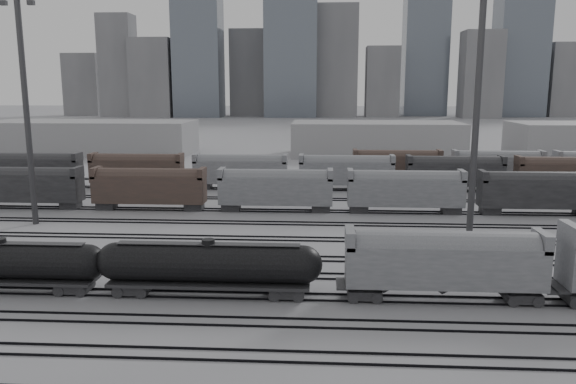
# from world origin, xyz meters

# --- Properties ---
(ground) EXTENTS (900.00, 900.00, 0.00)m
(ground) POSITION_xyz_m (0.00, 0.00, 0.00)
(ground) COLOR #A7A7AC
(ground) RESTS_ON ground
(tracks) EXTENTS (220.00, 71.50, 0.16)m
(tracks) POSITION_xyz_m (0.00, 17.50, 0.08)
(tracks) COLOR black
(tracks) RESTS_ON ground
(tank_car_a) EXTENTS (16.96, 2.83, 4.19)m
(tank_car_a) POSITION_xyz_m (-28.55, 1.00, 2.42)
(tank_car_a) COLOR black
(tank_car_a) RESTS_ON ground
(tank_car_b) EXTENTS (17.83, 2.97, 4.41)m
(tank_car_b) POSITION_xyz_m (-11.73, 1.00, 2.55)
(tank_car_b) COLOR black
(tank_car_b) RESTS_ON ground
(hopper_car_a) EXTENTS (15.09, 3.00, 5.40)m
(hopper_car_a) POSITION_xyz_m (6.46, 1.00, 3.33)
(hopper_car_a) COLOR black
(hopper_car_a) RESTS_ON ground
(light_mast_b) EXTENTS (4.27, 0.68, 26.66)m
(light_mast_b) POSITION_xyz_m (-37.39, 23.19, 14.14)
(light_mast_b) COLOR #3B3B3D
(light_mast_b) RESTS_ON ground
(light_mast_c) EXTENTS (4.14, 0.66, 25.87)m
(light_mast_c) POSITION_xyz_m (12.38, 16.49, 13.72)
(light_mast_c) COLOR #3B3B3D
(light_mast_c) RESTS_ON ground
(bg_string_near) EXTENTS (151.00, 3.00, 5.60)m
(bg_string_near) POSITION_xyz_m (8.00, 32.00, 2.80)
(bg_string_near) COLOR gray
(bg_string_near) RESTS_ON ground
(bg_string_mid) EXTENTS (151.00, 3.00, 5.60)m
(bg_string_mid) POSITION_xyz_m (18.00, 48.00, 2.80)
(bg_string_mid) COLOR black
(bg_string_mid) RESTS_ON ground
(bg_string_far) EXTENTS (66.00, 3.00, 5.60)m
(bg_string_far) POSITION_xyz_m (35.50, 56.00, 2.80)
(bg_string_far) COLOR #4C3830
(bg_string_far) RESTS_ON ground
(warehouse_left) EXTENTS (50.00, 18.00, 8.00)m
(warehouse_left) POSITION_xyz_m (-60.00, 95.00, 4.00)
(warehouse_left) COLOR #959597
(warehouse_left) RESTS_ON ground
(warehouse_mid) EXTENTS (40.00, 18.00, 8.00)m
(warehouse_mid) POSITION_xyz_m (10.00, 95.00, 4.00)
(warehouse_mid) COLOR #959597
(warehouse_mid) RESTS_ON ground
(skyline) EXTENTS (316.00, 22.40, 95.00)m
(skyline) POSITION_xyz_m (10.84, 280.00, 34.73)
(skyline) COLOR gray
(skyline) RESTS_ON ground
(crane_left) EXTENTS (42.00, 1.80, 100.00)m
(crane_left) POSITION_xyz_m (-28.74, 305.00, 57.39)
(crane_left) COLOR #3B3B3D
(crane_left) RESTS_ON ground
(crane_right) EXTENTS (42.00, 1.80, 100.00)m
(crane_right) POSITION_xyz_m (91.26, 305.00, 57.39)
(crane_right) COLOR #3B3B3D
(crane_right) RESTS_ON ground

